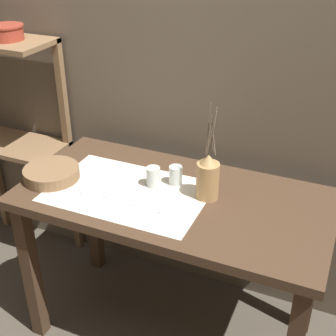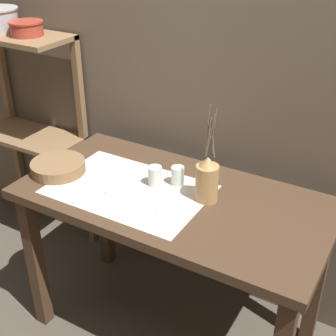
# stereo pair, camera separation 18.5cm
# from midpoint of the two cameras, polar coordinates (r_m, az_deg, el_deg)

# --- Properties ---
(ground_plane) EXTENTS (12.00, 12.00, 0.00)m
(ground_plane) POSITION_cam_midpoint_polar(r_m,az_deg,el_deg) (2.41, -1.76, -19.04)
(ground_plane) COLOR #473F35
(stone_wall_back) EXTENTS (7.00, 0.06, 2.40)m
(stone_wall_back) POSITION_cam_midpoint_polar(r_m,az_deg,el_deg) (2.09, 2.91, 12.58)
(stone_wall_back) COLOR brown
(stone_wall_back) RESTS_ON ground_plane
(wooden_table) EXTENTS (1.28, 0.65, 0.77)m
(wooden_table) POSITION_cam_midpoint_polar(r_m,az_deg,el_deg) (1.97, -2.05, -6.16)
(wooden_table) COLOR #422D1E
(wooden_table) RESTS_ON ground_plane
(wooden_shelf_unit) EXTENTS (0.59, 0.29, 1.25)m
(wooden_shelf_unit) POSITION_cam_midpoint_polar(r_m,az_deg,el_deg) (2.62, -20.64, 6.54)
(wooden_shelf_unit) COLOR brown
(wooden_shelf_unit) RESTS_ON ground_plane
(linen_cloth) EXTENTS (0.64, 0.43, 0.00)m
(linen_cloth) POSITION_cam_midpoint_polar(r_m,az_deg,el_deg) (1.94, -7.60, -2.96)
(linen_cloth) COLOR beige
(linen_cloth) RESTS_ON wooden_table
(pitcher_with_flowers) EXTENTS (0.09, 0.09, 0.40)m
(pitcher_with_flowers) POSITION_cam_midpoint_polar(r_m,az_deg,el_deg) (1.84, 2.01, -1.28)
(pitcher_with_flowers) COLOR #A87F4C
(pitcher_with_flowers) RESTS_ON wooden_table
(wooden_bowl) EXTENTS (0.24, 0.24, 0.05)m
(wooden_bowl) POSITION_cam_midpoint_polar(r_m,az_deg,el_deg) (2.08, -16.50, -0.71)
(wooden_bowl) COLOR brown
(wooden_bowl) RESTS_ON wooden_table
(glass_tumbler_near) EXTENTS (0.06, 0.06, 0.09)m
(glass_tumbler_near) POSITION_cam_midpoint_polar(r_m,az_deg,el_deg) (1.94, -4.55, -1.15)
(glass_tumbler_near) COLOR silver
(glass_tumbler_near) RESTS_ON wooden_table
(glass_tumbler_far) EXTENTS (0.06, 0.06, 0.08)m
(glass_tumbler_far) POSITION_cam_midpoint_polar(r_m,az_deg,el_deg) (1.95, -1.77, -0.96)
(glass_tumbler_far) COLOR silver
(glass_tumbler_far) RESTS_ON wooden_table
(knife_center) EXTENTS (0.02, 0.18, 0.00)m
(knife_center) POSITION_cam_midpoint_polar(r_m,az_deg,el_deg) (2.02, -12.01, -1.84)
(knife_center) COLOR #A8A8AD
(knife_center) RESTS_ON wooden_table
(fork_outer) EXTENTS (0.01, 0.18, 0.00)m
(fork_outer) POSITION_cam_midpoint_polar(r_m,az_deg,el_deg) (1.97, -9.13, -2.37)
(fork_outer) COLOR #A8A8AD
(fork_outer) RESTS_ON wooden_table
(spoon_inner) EXTENTS (0.03, 0.19, 0.02)m
(spoon_inner) POSITION_cam_midpoint_polar(r_m,az_deg,el_deg) (1.95, -5.49, -2.41)
(spoon_inner) COLOR #A8A8AD
(spoon_inner) RESTS_ON wooden_table
(fork_inner) EXTENTS (0.03, 0.18, 0.00)m
(fork_inner) POSITION_cam_midpoint_polar(r_m,az_deg,el_deg) (1.86, -3.07, -4.01)
(fork_inner) COLOR #A8A8AD
(fork_inner) RESTS_ON wooden_table
(metal_pot_small) EXTENTS (0.17, 0.17, 0.07)m
(metal_pot_small) POSITION_cam_midpoint_polar(r_m,az_deg,el_deg) (2.41, -21.31, 15.20)
(metal_pot_small) COLOR #9E3828
(metal_pot_small) RESTS_ON wooden_shelf_unit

